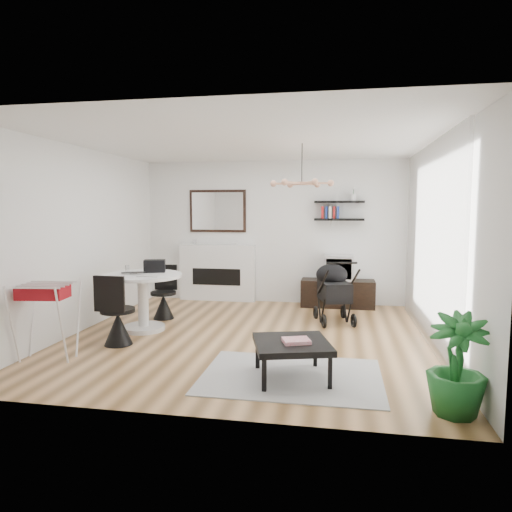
% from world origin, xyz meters
% --- Properties ---
extents(floor, '(5.00, 5.00, 0.00)m').
position_xyz_m(floor, '(0.00, 0.00, 0.00)').
color(floor, brown).
rests_on(floor, ground).
extents(ceiling, '(5.00, 5.00, 0.00)m').
position_xyz_m(ceiling, '(0.00, 0.00, 2.70)').
color(ceiling, white).
rests_on(ceiling, wall_back).
extents(wall_back, '(5.00, 0.00, 5.00)m').
position_xyz_m(wall_back, '(0.00, 2.50, 1.35)').
color(wall_back, white).
rests_on(wall_back, floor).
extents(wall_left, '(0.00, 5.00, 5.00)m').
position_xyz_m(wall_left, '(-2.50, 0.00, 1.35)').
color(wall_left, white).
rests_on(wall_left, floor).
extents(wall_right, '(0.00, 5.00, 5.00)m').
position_xyz_m(wall_right, '(2.50, 0.00, 1.35)').
color(wall_right, white).
rests_on(wall_right, floor).
extents(sheer_curtain, '(0.04, 3.60, 2.60)m').
position_xyz_m(sheer_curtain, '(2.40, 0.20, 1.35)').
color(sheer_curtain, white).
rests_on(sheer_curtain, wall_right).
extents(fireplace, '(1.50, 0.17, 2.16)m').
position_xyz_m(fireplace, '(-1.10, 2.42, 0.69)').
color(fireplace, white).
rests_on(fireplace, floor).
extents(shelf_lower, '(0.90, 0.25, 0.04)m').
position_xyz_m(shelf_lower, '(1.22, 2.37, 1.60)').
color(shelf_lower, black).
rests_on(shelf_lower, wall_back).
extents(shelf_upper, '(0.90, 0.25, 0.04)m').
position_xyz_m(shelf_upper, '(1.22, 2.37, 1.92)').
color(shelf_upper, black).
rests_on(shelf_upper, wall_back).
extents(pendant_lamp, '(0.90, 0.90, 0.10)m').
position_xyz_m(pendant_lamp, '(0.70, 0.30, 2.15)').
color(pendant_lamp, tan).
rests_on(pendant_lamp, ceiling).
extents(tv_console, '(1.32, 0.46, 0.50)m').
position_xyz_m(tv_console, '(1.22, 2.26, 0.25)').
color(tv_console, black).
rests_on(tv_console, floor).
extents(crt_tv, '(0.53, 0.46, 0.46)m').
position_xyz_m(crt_tv, '(1.24, 2.25, 0.73)').
color(crt_tv, silver).
rests_on(crt_tv, tv_console).
extents(dining_table, '(1.15, 1.15, 0.84)m').
position_xyz_m(dining_table, '(-1.61, 0.10, 0.56)').
color(dining_table, white).
rests_on(dining_table, floor).
extents(laptop, '(0.41, 0.35, 0.03)m').
position_xyz_m(laptop, '(-1.72, 0.03, 0.86)').
color(laptop, black).
rests_on(laptop, dining_table).
extents(black_bag, '(0.35, 0.27, 0.19)m').
position_xyz_m(black_bag, '(-1.51, 0.33, 0.93)').
color(black_bag, black).
rests_on(black_bag, dining_table).
extents(newspaper, '(0.34, 0.29, 0.01)m').
position_xyz_m(newspaper, '(-1.42, -0.03, 0.85)').
color(newspaper, beige).
rests_on(newspaper, dining_table).
extents(drinking_glass, '(0.06, 0.06, 0.10)m').
position_xyz_m(drinking_glass, '(-1.93, 0.26, 0.89)').
color(drinking_glass, white).
rests_on(drinking_glass, dining_table).
extents(chair_far, '(0.42, 0.44, 0.87)m').
position_xyz_m(chair_far, '(-1.59, 0.84, 0.28)').
color(chair_far, black).
rests_on(chair_far, floor).
extents(chair_near, '(0.45, 0.45, 0.95)m').
position_xyz_m(chair_near, '(-1.64, -0.66, 0.30)').
color(chair_near, black).
rests_on(chair_near, floor).
extents(drying_rack, '(0.69, 0.66, 0.93)m').
position_xyz_m(drying_rack, '(-2.18, -1.36, 0.49)').
color(drying_rack, white).
rests_on(drying_rack, floor).
extents(stroller, '(0.71, 0.92, 1.03)m').
position_xyz_m(stroller, '(1.16, 1.12, 0.44)').
color(stroller, black).
rests_on(stroller, floor).
extents(rug, '(1.91, 1.38, 0.01)m').
position_xyz_m(rug, '(0.74, -1.40, 0.01)').
color(rug, '#A9A9A9').
rests_on(rug, floor).
extents(coffee_table, '(0.95, 0.95, 0.40)m').
position_xyz_m(coffee_table, '(0.75, -1.46, 0.36)').
color(coffee_table, black).
rests_on(coffee_table, rug).
extents(magazines, '(0.33, 0.29, 0.04)m').
position_xyz_m(magazines, '(0.80, -1.50, 0.43)').
color(magazines, '#CF334B').
rests_on(magazines, coffee_table).
extents(potted_plant, '(0.57, 0.57, 0.90)m').
position_xyz_m(potted_plant, '(2.25, -2.04, 0.45)').
color(potted_plant, '#1B6024').
rests_on(potted_plant, floor).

